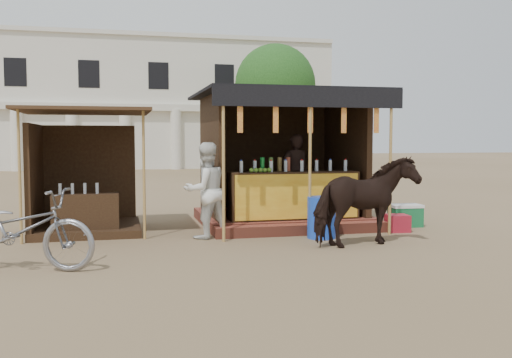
% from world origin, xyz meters
% --- Properties ---
extents(ground, '(120.00, 120.00, 0.00)m').
position_xyz_m(ground, '(0.00, 0.00, 0.00)').
color(ground, '#846B4C').
rests_on(ground, ground).
extents(main_stall, '(3.60, 3.61, 2.78)m').
position_xyz_m(main_stall, '(1.02, 3.36, 1.03)').
color(main_stall, brown).
rests_on(main_stall, ground).
extents(secondary_stall, '(2.40, 2.40, 2.38)m').
position_xyz_m(secondary_stall, '(-3.17, 3.24, 0.85)').
color(secondary_stall, '#362513').
rests_on(secondary_stall, ground).
extents(cow, '(1.96, 1.24, 1.53)m').
position_xyz_m(cow, '(1.65, 0.56, 0.76)').
color(cow, black).
rests_on(cow, ground).
extents(motorbike, '(2.29, 1.39, 1.13)m').
position_xyz_m(motorbike, '(-3.74, 0.03, 0.57)').
color(motorbike, gray).
rests_on(motorbike, ground).
extents(bystander, '(1.04, 0.93, 1.75)m').
position_xyz_m(bystander, '(-0.85, 2.00, 0.88)').
color(bystander, silver).
rests_on(bystander, ground).
extents(blue_barrel, '(0.68, 0.68, 0.76)m').
position_xyz_m(blue_barrel, '(1.21, 1.48, 0.38)').
color(blue_barrel, blue).
rests_on(blue_barrel, ground).
extents(red_crate, '(0.46, 0.47, 0.33)m').
position_xyz_m(red_crate, '(2.92, 1.85, 0.17)').
color(red_crate, maroon).
rests_on(red_crate, ground).
extents(cooler, '(0.66, 0.47, 0.46)m').
position_xyz_m(cooler, '(3.39, 2.40, 0.23)').
color(cooler, '#176938').
rests_on(cooler, ground).
extents(background_building, '(26.00, 7.45, 8.18)m').
position_xyz_m(background_building, '(-2.00, 29.94, 3.98)').
color(background_building, silver).
rests_on(background_building, ground).
extents(tree, '(4.50, 4.40, 7.00)m').
position_xyz_m(tree, '(5.81, 22.14, 4.63)').
color(tree, '#382314').
rests_on(tree, ground).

